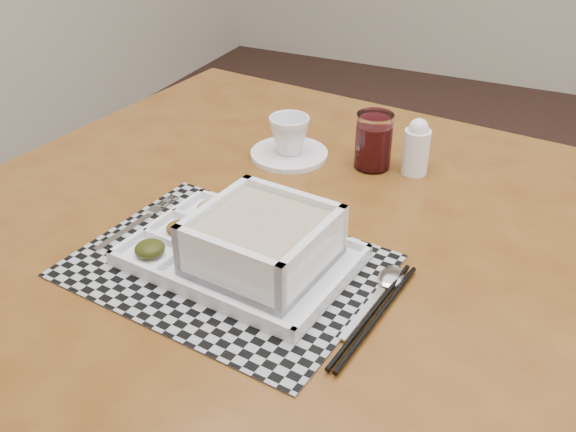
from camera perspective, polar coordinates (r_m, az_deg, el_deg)
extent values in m
cube|color=#592D10|center=(1.04, -1.07, -1.84)|extent=(1.24, 1.24, 0.04)
cylinder|color=#592D10|center=(1.86, -5.59, -0.79)|extent=(0.06, 0.06, 0.79)
cube|color=#592D10|center=(1.45, 9.33, 4.91)|extent=(0.96, 0.14, 0.09)
cube|color=#592D10|center=(1.36, -18.30, 1.80)|extent=(0.14, 0.96, 0.09)
cube|color=#95959C|center=(0.94, -5.43, -4.43)|extent=(0.46, 0.37, 0.00)
cube|color=white|center=(0.94, -4.22, -3.75)|extent=(0.34, 0.26, 0.01)
cube|color=white|center=(1.01, -0.76, -0.29)|extent=(0.32, 0.04, 0.01)
cube|color=white|center=(0.87, -8.32, -6.57)|extent=(0.32, 0.04, 0.01)
cube|color=white|center=(1.02, -11.37, -0.51)|extent=(0.03, 0.22, 0.01)
cube|color=white|center=(0.87, 4.18, -6.30)|extent=(0.03, 0.22, 0.01)
cube|color=white|center=(0.98, -7.83, -1.85)|extent=(0.03, 0.20, 0.01)
cube|color=white|center=(0.98, -11.00, -2.04)|extent=(0.08, 0.02, 0.01)
cube|color=white|center=(1.02, -8.50, -0.26)|extent=(0.08, 0.02, 0.01)
ellipsoid|color=black|center=(0.96, -12.19, -2.85)|extent=(0.04, 0.04, 0.02)
ellipsoid|color=#4B260C|center=(1.00, -9.57, -1.05)|extent=(0.04, 0.04, 0.02)
ellipsoid|color=olive|center=(1.04, -7.18, 0.74)|extent=(0.03, 0.03, 0.02)
cube|color=white|center=(0.92, -2.24, -3.89)|extent=(0.20, 0.20, 0.01)
cube|color=white|center=(0.96, 0.46, 0.18)|extent=(0.18, 0.03, 0.08)
cube|color=white|center=(0.85, -5.39, -4.78)|extent=(0.18, 0.03, 0.08)
cube|color=white|center=(0.94, -6.45, -0.66)|extent=(0.03, 0.18, 0.08)
cube|color=white|center=(0.87, 2.27, -3.76)|extent=(0.03, 0.18, 0.08)
cube|color=tan|center=(0.90, -2.27, -2.36)|extent=(0.17, 0.17, 0.07)
cube|color=silver|center=(1.04, -14.48, -1.30)|extent=(0.03, 0.12, 0.00)
cube|color=silver|center=(1.09, -11.74, 0.52)|extent=(0.02, 0.02, 0.00)
cube|color=silver|center=(1.11, -11.05, 1.33)|extent=(0.01, 0.04, 0.00)
cube|color=silver|center=(1.11, -10.82, 1.25)|extent=(0.01, 0.04, 0.00)
cube|color=silver|center=(1.10, -10.59, 1.16)|extent=(0.01, 0.04, 0.00)
cube|color=silver|center=(1.10, -10.35, 1.08)|extent=(0.01, 0.04, 0.00)
cube|color=silver|center=(0.86, 6.67, -8.55)|extent=(0.02, 0.12, 0.00)
ellipsoid|color=silver|center=(0.92, 9.15, -5.35)|extent=(0.04, 0.06, 0.01)
cylinder|color=black|center=(0.85, 7.42, -8.56)|extent=(0.03, 0.24, 0.01)
cylinder|color=black|center=(0.85, 8.04, -8.78)|extent=(0.03, 0.24, 0.01)
cylinder|color=white|center=(1.25, 0.11, 5.52)|extent=(0.15, 0.15, 0.01)
imported|color=white|center=(1.23, 0.11, 7.24)|extent=(0.10, 0.10, 0.07)
cylinder|color=white|center=(1.20, 7.62, 6.62)|extent=(0.07, 0.07, 0.11)
cylinder|color=#3C040B|center=(1.20, 7.58, 6.15)|extent=(0.06, 0.06, 0.08)
cylinder|color=white|center=(1.19, 11.30, 5.61)|extent=(0.05, 0.05, 0.08)
sphere|color=white|center=(1.17, 11.54, 7.66)|extent=(0.04, 0.04, 0.04)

